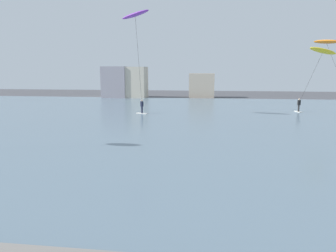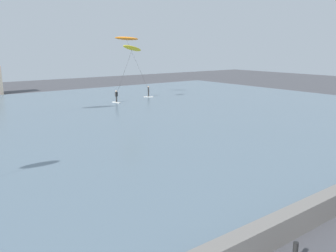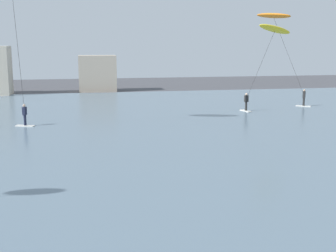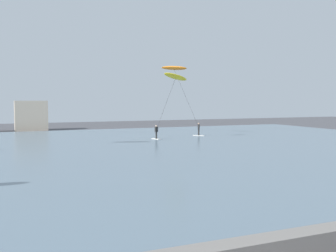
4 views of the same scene
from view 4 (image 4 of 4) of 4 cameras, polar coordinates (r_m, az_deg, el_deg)
water_bay at (r=35.93m, az=-13.30°, el=-3.75°), size 84.00×52.00×0.10m
kitesurfer_yellow at (r=45.85m, az=0.83°, el=6.33°), size 3.96×2.97×7.89m
kitesurfer_orange at (r=50.61m, az=1.14°, el=7.63°), size 5.25×3.51×9.03m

